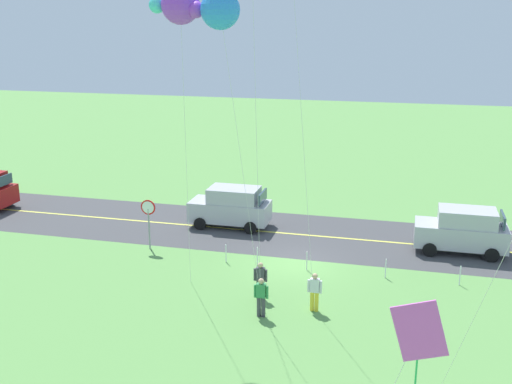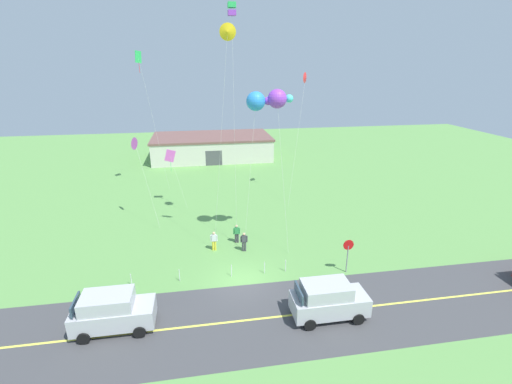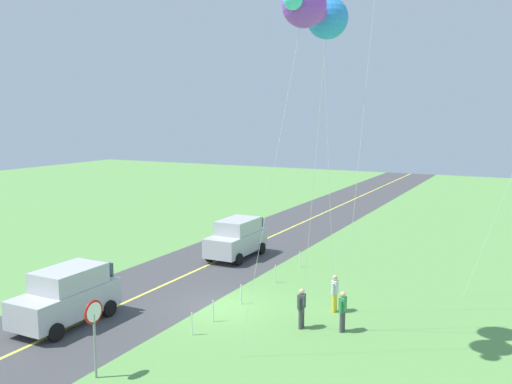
{
  "view_description": "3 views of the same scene",
  "coord_description": "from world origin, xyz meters",
  "views": [
    {
      "loc": [
        -4.92,
        26.83,
        11.21
      ],
      "look_at": [
        1.4,
        2.01,
        3.96
      ],
      "focal_mm": 43.24,
      "sensor_mm": 36.0,
      "label": 1
    },
    {
      "loc": [
        -2.54,
        -20.76,
        13.98
      ],
      "look_at": [
        1.45,
        3.09,
        5.32
      ],
      "focal_mm": 24.94,
      "sensor_mm": 36.0,
      "label": 2
    },
    {
      "loc": [
        19.84,
        11.95,
        8.27
      ],
      "look_at": [
        0.75,
        2.18,
        5.28
      ],
      "focal_mm": 38.66,
      "sensor_mm": 36.0,
      "label": 3
    }
  ],
  "objects": [
    {
      "name": "fence_post_3",
      "position": [
        1.67,
        0.7,
        0.45
      ],
      "size": [
        0.05,
        0.05,
        0.9
      ],
      "primitive_type": "cylinder",
      "color": "silver",
      "rests_on": "ground"
    },
    {
      "name": "fence_post_0",
      "position": [
        -7.41,
        0.7,
        0.45
      ],
      "size": [
        0.05,
        0.05,
        0.9
      ],
      "primitive_type": "cylinder",
      "color": "silver",
      "rests_on": "ground"
    },
    {
      "name": "fence_post_4",
      "position": [
        3.2,
        0.7,
        0.45
      ],
      "size": [
        0.05,
        0.05,
        0.9
      ],
      "primitive_type": "cylinder",
      "color": "silver",
      "rests_on": "ground"
    },
    {
      "name": "person_adult_near",
      "position": [
        0.67,
        4.13,
        0.86
      ],
      "size": [
        0.58,
        0.22,
        1.6
      ],
      "rotation": [
        0.0,
        0.0,
        1.49
      ],
      "color": "#3F3F47",
      "rests_on": "ground"
    },
    {
      "name": "person_child_watcher",
      "position": [
        0.26,
        5.66,
        0.86
      ],
      "size": [
        0.58,
        0.22,
        1.6
      ],
      "rotation": [
        0.0,
        0.0,
        0.99
      ],
      "color": "#3F3F47",
      "rests_on": "ground"
    },
    {
      "name": "road_centre_stripe",
      "position": [
        0.0,
        -4.0,
        0.01
      ],
      "size": [
        120.0,
        0.16,
        0.0
      ],
      "primitive_type": "cube",
      "color": "#E5E04C",
      "rests_on": "asphalt_road"
    },
    {
      "name": "stop_sign",
      "position": [
        7.46,
        -0.1,
        1.8
      ],
      "size": [
        0.76,
        0.08,
        2.56
      ],
      "color": "gray",
      "rests_on": "ground"
    },
    {
      "name": "car_parked_west_near",
      "position": [
        -7.71,
        -3.43,
        1.15
      ],
      "size": [
        4.4,
        2.12,
        2.24
      ],
      "color": "#B7B7BC",
      "rests_on": "ground"
    },
    {
      "name": "ground_plane",
      "position": [
        0.0,
        0.0,
        -0.05
      ],
      "size": [
        120.0,
        120.0,
        0.1
      ],
      "primitive_type": "cube",
      "color": "#60994C"
    },
    {
      "name": "asphalt_road",
      "position": [
        0.0,
        -4.0,
        0.0
      ],
      "size": [
        120.0,
        7.0,
        0.0
      ],
      "primitive_type": "cube",
      "color": "#424244",
      "rests_on": "ground"
    },
    {
      "name": "car_suv_foreground",
      "position": [
        4.45,
        -4.41,
        1.15
      ],
      "size": [
        4.4,
        2.12,
        2.24
      ],
      "color": "#B7B7BC",
      "rests_on": "ground"
    },
    {
      "name": "person_adult_companion",
      "position": [
        -1.67,
        4.68,
        0.86
      ],
      "size": [
        0.58,
        0.22,
        1.6
      ],
      "rotation": [
        0.0,
        0.0,
        1.04
      ],
      "color": "yellow",
      "rests_on": "ground"
    },
    {
      "name": "kite_purple_back",
      "position": [
        3.44,
        5.21,
        11.66
      ],
      "size": [
        1.9,
        2.69,
        12.37
      ],
      "color": "silver",
      "rests_on": "ground"
    },
    {
      "name": "fence_post_1",
      "position": [
        -4.25,
        0.7,
        0.45
      ],
      "size": [
        0.05,
        0.05,
        0.9
      ],
      "primitive_type": "cylinder",
      "color": "silver",
      "rests_on": "ground"
    },
    {
      "name": "kite_red_low",
      "position": [
        1.89,
        5.41,
        11.49
      ],
      "size": [
        2.36,
        1.99,
        12.2
      ],
      "color": "silver",
      "rests_on": "ground"
    },
    {
      "name": "fence_post_2",
      "position": [
        -0.69,
        0.7,
        0.45
      ],
      "size": [
        0.05,
        0.05,
        0.9
      ],
      "primitive_type": "cylinder",
      "color": "silver",
      "rests_on": "ground"
    }
  ]
}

